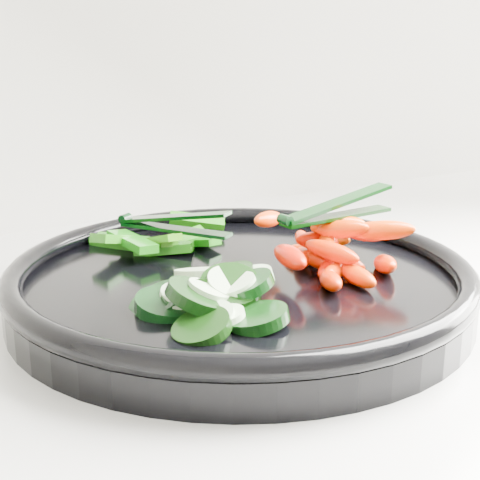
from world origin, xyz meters
TOP-DOWN VIEW (x-y plane):
  - veggie_tray at (-0.35, 1.67)m, footprint 0.47×0.47m
  - cucumber_pile at (-0.41, 1.62)m, footprint 0.11×0.12m
  - carrot_pile at (-0.27, 1.65)m, footprint 0.14×0.15m
  - pepper_pile at (-0.38, 1.78)m, footprint 0.15×0.10m
  - tong_carrot at (-0.27, 1.65)m, footprint 0.11×0.02m
  - tong_pepper at (-0.36, 1.77)m, footprint 0.07×0.10m

SIDE VIEW (x-z plane):
  - veggie_tray at x=-0.35m, z-range 0.93..0.97m
  - pepper_pile at x=-0.38m, z-range 0.95..0.98m
  - cucumber_pile at x=-0.41m, z-range 0.94..0.98m
  - carrot_pile at x=-0.27m, z-range 0.95..1.00m
  - tong_pepper at x=-0.36m, z-range 0.97..0.99m
  - tong_carrot at x=-0.27m, z-range 0.99..1.02m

